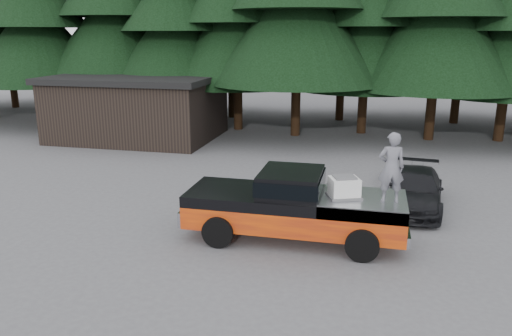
% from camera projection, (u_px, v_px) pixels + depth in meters
% --- Properties ---
extents(ground, '(120.00, 120.00, 0.00)m').
position_uv_depth(ground, '(249.00, 241.00, 13.50)').
color(ground, '#4E4E50').
rests_on(ground, ground).
extents(pickup_truck, '(6.00, 2.04, 1.33)m').
position_uv_depth(pickup_truck, '(294.00, 216.00, 13.52)').
color(pickup_truck, '#E94E07').
rests_on(pickup_truck, ground).
extents(truck_cab, '(1.66, 1.90, 0.59)m').
position_uv_depth(truck_cab, '(291.00, 182.00, 13.29)').
color(truck_cab, black).
rests_on(truck_cab, pickup_truck).
extents(air_compressor, '(0.90, 0.83, 0.50)m').
position_uv_depth(air_compressor, '(344.00, 188.00, 12.90)').
color(air_compressor, silver).
rests_on(air_compressor, pickup_truck).
extents(man_on_bed, '(0.72, 0.54, 1.80)m').
position_uv_depth(man_on_bed, '(391.00, 167.00, 12.38)').
color(man_on_bed, slate).
rests_on(man_on_bed, pickup_truck).
extents(parked_car, '(2.07, 4.27, 1.20)m').
position_uv_depth(parked_car, '(415.00, 190.00, 15.97)').
color(parked_car, black).
rests_on(parked_car, ground).
extents(utility_building, '(8.40, 6.40, 3.30)m').
position_uv_depth(utility_building, '(138.00, 106.00, 26.31)').
color(utility_building, black).
rests_on(utility_building, ground).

